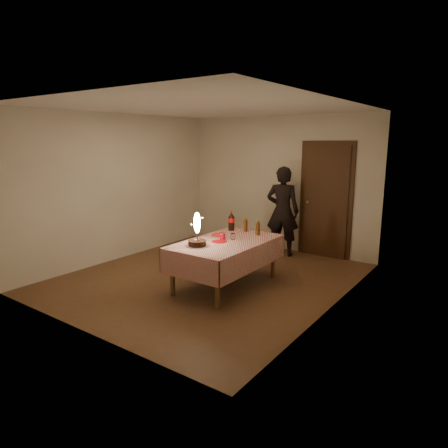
{
  "coord_description": "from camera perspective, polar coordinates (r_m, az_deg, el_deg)",
  "views": [
    {
      "loc": [
        3.7,
        -4.73,
        2.13
      ],
      "look_at": [
        0.42,
        -0.17,
        0.95
      ],
      "focal_mm": 32.0,
      "sensor_mm": 36.0,
      "label": 1
    }
  ],
  "objects": [
    {
      "name": "napkin_stack",
      "position": [
        6.17,
        -0.89,
        -1.56
      ],
      "size": [
        0.15,
        0.15,
        0.02
      ],
      "primitive_type": "cube",
      "color": "#B31914",
      "rests_on": "dining_table"
    },
    {
      "name": "red_plate",
      "position": [
        5.79,
        -0.65,
        -2.52
      ],
      "size": [
        0.22,
        0.22,
        0.01
      ],
      "primitive_type": "cylinder",
      "color": "red",
      "rests_on": "dining_table"
    },
    {
      "name": "ground",
      "position": [
        6.37,
        -2.25,
        -7.68
      ],
      "size": [
        4.0,
        4.5,
        0.01
      ],
      "primitive_type": "cube",
      "color": "brown",
      "rests_on": "ground"
    },
    {
      "name": "dining_table",
      "position": [
        5.86,
        0.29,
        -3.33
      ],
      "size": [
        1.02,
        1.72,
        0.69
      ],
      "color": "brown",
      "rests_on": "ground"
    },
    {
      "name": "room_shell",
      "position": [
        6.06,
        -1.68,
        7.36
      ],
      "size": [
        4.04,
        4.54,
        2.62
      ],
      "color": "beige",
      "rests_on": "ground"
    },
    {
      "name": "photographer",
      "position": [
        7.51,
        8.36,
        1.83
      ],
      "size": [
        0.69,
        0.54,
        1.67
      ],
      "color": "black",
      "rests_on": "ground"
    },
    {
      "name": "amber_bottle_right",
      "position": [
        6.19,
        4.87,
        -0.52
      ],
      "size": [
        0.06,
        0.06,
        0.25
      ],
      "color": "#512A0D",
      "rests_on": "dining_table"
    },
    {
      "name": "red_cup",
      "position": [
        5.92,
        -0.22,
        -1.74
      ],
      "size": [
        0.08,
        0.08,
        0.1
      ],
      "primitive_type": "cylinder",
      "color": "red",
      "rests_on": "dining_table"
    },
    {
      "name": "cola_bottle",
      "position": [
        6.49,
        1.07,
        0.4
      ],
      "size": [
        0.1,
        0.1,
        0.32
      ],
      "color": "black",
      "rests_on": "dining_table"
    },
    {
      "name": "amber_bottle_left",
      "position": [
        6.42,
        3.1,
        -0.06
      ],
      "size": [
        0.06,
        0.06,
        0.25
      ],
      "color": "#512A0D",
      "rests_on": "dining_table"
    },
    {
      "name": "birthday_cake",
      "position": [
        5.54,
        -3.84,
        -1.85
      ],
      "size": [
        0.31,
        0.31,
        0.48
      ],
      "color": "white",
      "rests_on": "dining_table"
    },
    {
      "name": "clear_cup",
      "position": [
        5.92,
        1.27,
        -1.79
      ],
      "size": [
        0.07,
        0.07,
        0.09
      ],
      "primitive_type": "cylinder",
      "color": "white",
      "rests_on": "dining_table"
    }
  ]
}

